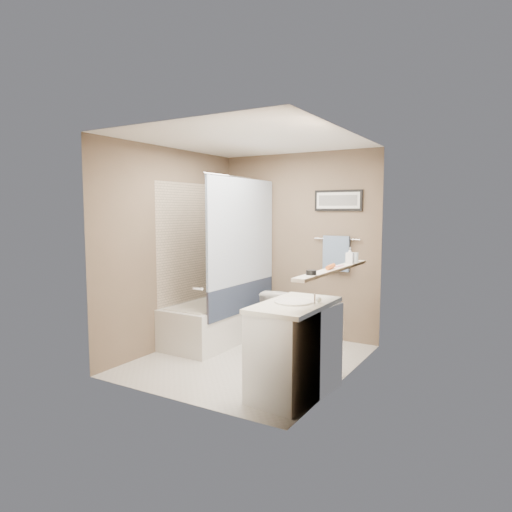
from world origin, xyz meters
The scene contains 32 objects.
ground centered at (0.00, 0.00, 0.00)m, with size 2.50×2.50×0.00m, color beige.
ceiling centered at (0.00, 0.00, 2.38)m, with size 2.20×2.50×0.04m, color white.
wall_back centered at (0.00, 1.23, 1.20)m, with size 2.20×0.04×2.40m, color brown.
wall_front centered at (0.00, -1.23, 1.20)m, with size 2.20×0.04×2.40m, color brown.
wall_left centered at (-1.08, 0.00, 1.20)m, with size 0.04×2.50×2.40m, color brown.
wall_right centered at (1.08, 0.00, 1.20)m, with size 0.04×2.50×2.40m, color brown.
tile_surround centered at (-1.09, 0.50, 1.00)m, with size 0.02×1.55×2.00m, color tan.
curtain_rod centered at (-0.40, 0.50, 2.05)m, with size 0.02×0.02×1.55m, color silver.
curtain_upper centered at (-0.40, 0.50, 1.40)m, with size 0.03×1.45×1.28m, color silver.
curtain_lower centered at (-0.40, 0.50, 0.58)m, with size 0.03×1.45×0.36m, color #263047.
mirror centered at (1.09, -0.15, 1.62)m, with size 0.02×1.60×1.00m, color silver.
shelf centered at (1.04, -0.15, 1.10)m, with size 0.12×1.60×0.03m, color silver.
towel_bar centered at (0.55, 1.22, 1.30)m, with size 0.02×0.02×0.60m, color silver.
towel centered at (0.55, 1.20, 1.12)m, with size 0.34×0.05×0.44m, color #8FAED0.
art_frame centered at (0.55, 1.23, 1.78)m, with size 0.62×0.03×0.26m, color black.
art_mat centered at (0.55, 1.22, 1.78)m, with size 0.56×0.00×0.20m, color white.
art_image centered at (0.55, 1.22, 1.78)m, with size 0.50×0.00×0.13m, color #595959.
door centered at (0.55, -1.24, 1.00)m, with size 0.80×0.02×2.00m, color silver.
door_handle centered at (0.22, -1.19, 1.00)m, with size 0.02×0.02×0.10m, color silver.
bathtub centered at (-0.75, 0.43, 0.25)m, with size 0.70×1.50×0.50m, color silver.
tub_rim centered at (-0.75, 0.43, 0.50)m, with size 0.56×1.36×0.02m, color beige.
toilet centered at (-0.06, 0.91, 0.33)m, with size 0.37×0.65×0.66m, color silver.
vanity centered at (0.85, -0.60, 0.40)m, with size 0.50×0.90×0.80m, color white.
countertop centered at (0.84, -0.60, 0.82)m, with size 0.54×0.96×0.04m, color beige.
sink_basin centered at (0.83, -0.60, 0.85)m, with size 0.34×0.34×0.01m, color silver.
faucet_spout centered at (1.03, -0.60, 0.89)m, with size 0.02×0.02×0.10m, color white.
faucet_knob centered at (1.03, -0.50, 0.87)m, with size 0.05×0.05×0.05m, color silver.
candle_bowl_near centered at (1.04, -0.68, 1.14)m, with size 0.09×0.09×0.04m, color black.
hair_brush_front centered at (1.04, -0.24, 1.14)m, with size 0.04×0.04×0.22m, color #C6561C.
pink_comb centered at (1.04, -0.02, 1.12)m, with size 0.03×0.16×0.01m, color pink.
glass_jar centered at (1.04, 0.44, 1.17)m, with size 0.08×0.08×0.10m, color white.
soap_bottle centered at (1.04, 0.30, 1.20)m, with size 0.07×0.08×0.16m, color #999999.
Camera 1 is at (2.57, -4.20, 1.66)m, focal length 32.00 mm.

